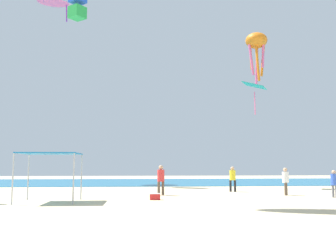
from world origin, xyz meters
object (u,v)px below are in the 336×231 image
(cooler_box, at_px, (155,197))
(kite_octopus_orange, at_px, (256,43))
(person_far_shore, at_px, (334,181))
(kite_diamond_teal, at_px, (254,87))
(person_near_tent, at_px, (286,179))
(kite_box_blue, at_px, (78,5))
(kite_delta_pink, at_px, (53,0))
(person_rightmost, at_px, (161,178))
(canopy_tent, at_px, (50,156))
(person_leftmost, at_px, (233,177))

(cooler_box, height_order, kite_octopus_orange, kite_octopus_orange)
(person_far_shore, relative_size, kite_diamond_teal, 0.56)
(person_near_tent, height_order, kite_diamond_teal, kite_diamond_teal)
(kite_box_blue, xyz_separation_m, kite_diamond_teal, (16.32, -5.57, -9.35))
(kite_delta_pink, bearing_deg, person_rightmost, 103.20)
(canopy_tent, height_order, kite_box_blue, kite_box_blue)
(person_leftmost, bearing_deg, canopy_tent, -135.75)
(person_leftmost, distance_m, person_far_shore, 7.31)
(canopy_tent, bearing_deg, kite_diamond_teal, 38.79)
(person_near_tent, xyz_separation_m, kite_box_blue, (-15.58, 13.87, 17.00))
(person_near_tent, xyz_separation_m, cooler_box, (-8.43, -2.62, -0.84))
(kite_box_blue, bearing_deg, person_far_shore, 177.47)
(cooler_box, bearing_deg, person_leftmost, 46.38)
(canopy_tent, relative_size, kite_box_blue, 1.02)
(person_leftmost, distance_m, kite_delta_pink, 29.59)
(person_rightmost, bearing_deg, person_leftmost, -5.92)
(person_leftmost, bearing_deg, cooler_box, -121.14)
(person_rightmost, bearing_deg, kite_box_blue, 85.13)
(person_far_shore, bearing_deg, person_leftmost, -152.69)
(person_near_tent, relative_size, kite_octopus_orange, 0.29)
(cooler_box, bearing_deg, person_near_tent, 17.28)
(person_leftmost, bearing_deg, kite_octopus_orange, 77.83)
(canopy_tent, height_order, kite_octopus_orange, kite_octopus_orange)
(person_leftmost, bearing_deg, kite_diamond_teal, 67.79)
(kite_octopus_orange, height_order, kite_diamond_teal, kite_octopus_orange)
(person_near_tent, distance_m, person_rightmost, 7.93)
(canopy_tent, bearing_deg, kite_delta_pink, 103.00)
(person_near_tent, height_order, person_leftmost, person_leftmost)
(kite_diamond_teal, bearing_deg, person_near_tent, 23.67)
(person_near_tent, relative_size, person_rightmost, 0.92)
(person_leftmost, distance_m, kite_octopus_orange, 22.39)
(cooler_box, height_order, kite_box_blue, kite_box_blue)
(canopy_tent, height_order, kite_delta_pink, kite_delta_pink)
(canopy_tent, xyz_separation_m, person_leftmost, (11.41, 7.07, -1.33))
(person_leftmost, relative_size, kite_box_blue, 0.62)
(person_far_shore, relative_size, kite_delta_pink, 0.35)
(person_far_shore, xyz_separation_m, kite_diamond_teal, (-1.37, 10.37, 7.72))
(person_near_tent, distance_m, kite_delta_pink, 32.97)
(cooler_box, bearing_deg, kite_octopus_orange, 58.94)
(person_far_shore, bearing_deg, person_rightmost, -117.12)
(canopy_tent, height_order, person_far_shore, canopy_tent)
(person_leftmost, bearing_deg, person_near_tent, -42.06)
(person_leftmost, height_order, kite_diamond_teal, kite_diamond_teal)
(person_leftmost, relative_size, kite_diamond_teal, 0.63)
(kite_diamond_teal, bearing_deg, canopy_tent, -22.43)
(kite_octopus_orange, bearing_deg, person_far_shore, 127.95)
(kite_octopus_orange, xyz_separation_m, kite_box_blue, (-19.97, -4.79, 1.95))
(kite_octopus_orange, relative_size, kite_diamond_teal, 2.08)
(person_leftmost, height_order, cooler_box, person_leftmost)
(person_far_shore, height_order, kite_delta_pink, kite_delta_pink)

